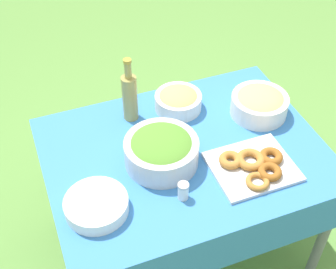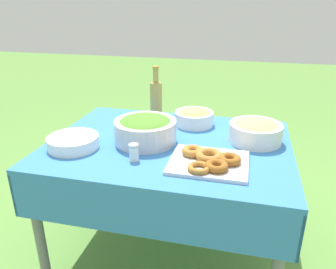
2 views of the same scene
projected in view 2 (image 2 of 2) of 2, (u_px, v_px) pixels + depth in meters
ground_plane at (169, 253)px, 2.00m from camera, size 14.00×14.00×0.00m
picnic_table at (169, 159)px, 1.75m from camera, size 1.24×0.93×0.74m
salad_bowl at (145, 129)px, 1.69m from camera, size 0.32×0.32×0.14m
pasta_bowl at (255, 131)px, 1.70m from camera, size 0.27×0.27×0.12m
donut_platter at (209, 161)px, 1.47m from camera, size 0.35×0.30×0.05m
plate_stack at (73, 142)px, 1.64m from camera, size 0.26×0.26×0.06m
olive_oil_bottle at (156, 100)px, 1.98m from camera, size 0.07×0.07×0.33m
bread_bowl at (194, 117)px, 1.94m from camera, size 0.23×0.23×0.10m
salt_shaker at (134, 152)px, 1.51m from camera, size 0.05×0.05×0.08m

